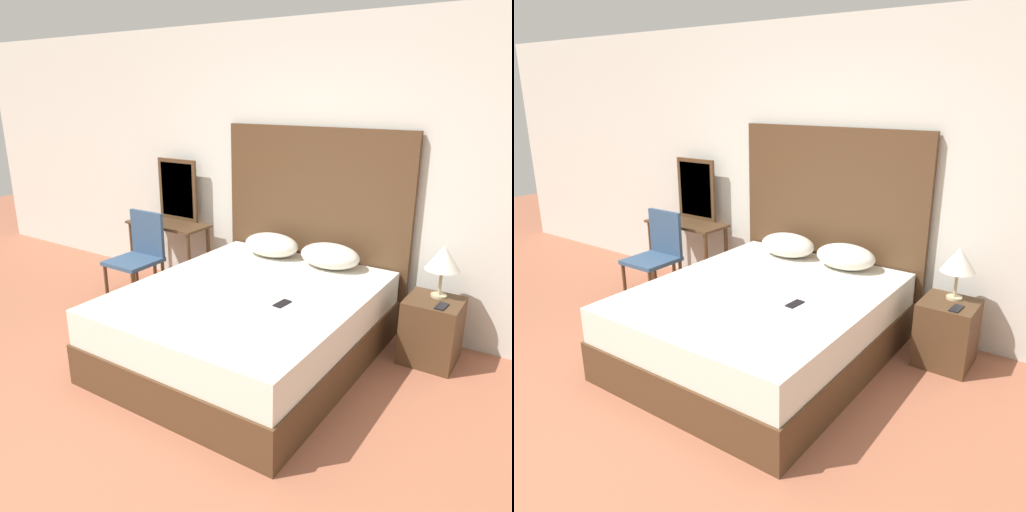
{
  "view_description": "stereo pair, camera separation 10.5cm",
  "coord_description": "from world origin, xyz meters",
  "views": [
    {
      "loc": [
        2.09,
        -1.44,
        2.08
      ],
      "look_at": [
        0.04,
        1.68,
        0.84
      ],
      "focal_mm": 35.0,
      "sensor_mm": 36.0,
      "label": 1
    },
    {
      "loc": [
        2.18,
        -1.38,
        2.08
      ],
      "look_at": [
        0.04,
        1.68,
        0.84
      ],
      "focal_mm": 35.0,
      "sensor_mm": 36.0,
      "label": 2
    }
  ],
  "objects": [
    {
      "name": "vanity_desk",
      "position": [
        -1.59,
        2.4,
        0.58
      ],
      "size": [
        0.91,
        0.4,
        0.73
      ],
      "color": "#4C331E",
      "rests_on": "ground_plane"
    },
    {
      "name": "pillow_right",
      "position": [
        0.34,
        2.4,
        0.7
      ],
      "size": [
        0.54,
        0.37,
        0.21
      ],
      "color": "silver",
      "rests_on": "bed"
    },
    {
      "name": "chair",
      "position": [
        -1.59,
        1.97,
        0.51
      ],
      "size": [
        0.45,
        0.47,
        0.91
      ],
      "color": "#334C6B",
      "rests_on": "ground_plane"
    },
    {
      "name": "nightstand",
      "position": [
        1.28,
        2.33,
        0.26
      ],
      "size": [
        0.42,
        0.42,
        0.53
      ],
      "color": "#4C331E",
      "rests_on": "ground_plane"
    },
    {
      "name": "phone_on_bed",
      "position": [
        0.4,
        1.47,
        0.6
      ],
      "size": [
        0.08,
        0.16,
        0.01
      ],
      "color": "black",
      "rests_on": "bed"
    },
    {
      "name": "pillow_left",
      "position": [
        -0.27,
        2.4,
        0.7
      ],
      "size": [
        0.54,
        0.37,
        0.21
      ],
      "color": "silver",
      "rests_on": "bed"
    },
    {
      "name": "wall_back",
      "position": [
        0.0,
        2.73,
        1.35
      ],
      "size": [
        10.0,
        0.06,
        2.7
      ],
      "color": "silver",
      "rests_on": "ground_plane"
    },
    {
      "name": "vanity_mirror",
      "position": [
        -1.59,
        2.58,
        1.06
      ],
      "size": [
        0.52,
        0.03,
        0.67
      ],
      "color": "#4C331E",
      "rests_on": "vanity_desk"
    },
    {
      "name": "phone_on_nightstand",
      "position": [
        1.36,
        2.22,
        0.53
      ],
      "size": [
        0.08,
        0.15,
        0.01
      ],
      "color": "black",
      "rests_on": "nightstand"
    },
    {
      "name": "headboard",
      "position": [
        0.04,
        2.66,
        0.89
      ],
      "size": [
        1.86,
        0.05,
        1.78
      ],
      "color": "#4C331E",
      "rests_on": "ground_plane"
    },
    {
      "name": "table_lamp",
      "position": [
        1.29,
        2.41,
        0.85
      ],
      "size": [
        0.27,
        0.27,
        0.43
      ],
      "color": "tan",
      "rests_on": "nightstand"
    },
    {
      "name": "bed",
      "position": [
        0.04,
        1.57,
        0.29
      ],
      "size": [
        1.77,
        2.13,
        0.59
      ],
      "color": "#4C331E",
      "rests_on": "ground_plane"
    },
    {
      "name": "ground_plane",
      "position": [
        0.0,
        0.0,
        0.0
      ],
      "size": [
        16.0,
        16.0,
        0.0
      ],
      "primitive_type": "plane",
      "color": "#9E5B42"
    }
  ]
}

